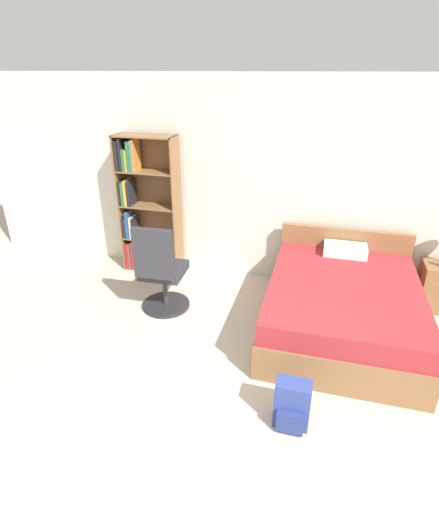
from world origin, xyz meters
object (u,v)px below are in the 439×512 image
object	(u,v)px
bookshelf	(142,206)
office_chair	(161,274)
backpack_blue	(292,405)
nightstand	(438,286)
bed	(342,305)

from	to	relation	value
bookshelf	office_chair	distance (m)	1.28
backpack_blue	office_chair	bearing A→B (deg)	141.79
backpack_blue	nightstand	bearing A→B (deg)	56.33
nightstand	office_chair	bearing A→B (deg)	-163.35
bookshelf	bed	bearing A→B (deg)	-16.97
bed	office_chair	distance (m)	2.04
bed	nightstand	xyz separation A→B (m)	(1.12, 0.76, -0.02)
backpack_blue	bed	bearing A→B (deg)	75.79
bookshelf	nightstand	world-z (taller)	bookshelf
bed	nightstand	size ratio (longest dim) A/B	3.53
bed	backpack_blue	xyz separation A→B (m)	(-0.37, -1.48, -0.11)
bookshelf	office_chair	bearing A→B (deg)	-56.24
office_chair	backpack_blue	bearing A→B (deg)	-38.21
bed	backpack_blue	bearing A→B (deg)	-104.21
bed	office_chair	world-z (taller)	office_chair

